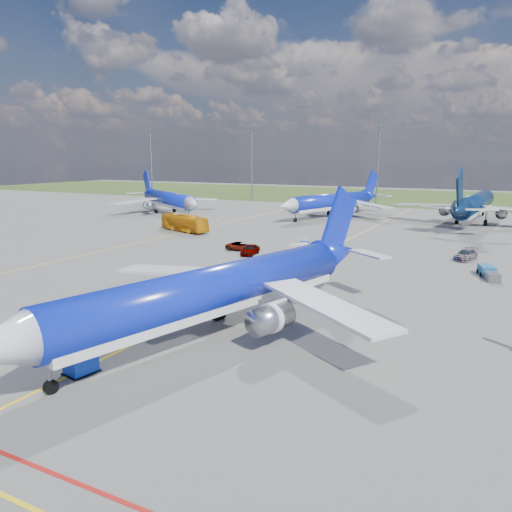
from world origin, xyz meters
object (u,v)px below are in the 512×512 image
at_px(main_airliner, 216,334).
at_px(bg_jet_nw, 169,214).
at_px(apron_bus, 184,223).
at_px(baggage_tug_c, 304,244).
at_px(baggage_tug_w, 489,273).
at_px(bg_jet_nnw, 331,217).
at_px(uld_container, 81,362).
at_px(service_car_c, 466,255).
at_px(service_car_b, 241,246).
at_px(bg_jet_n, 473,223).
at_px(service_car_a, 250,250).

bearing_deg(main_airliner, bg_jet_nw, 143.98).
xyz_separation_m(apron_bus, baggage_tug_c, (26.54, -5.02, -1.15)).
height_order(bg_jet_nw, apron_bus, bg_jet_nw).
relative_size(apron_bus, baggage_tug_w, 2.06).
bearing_deg(bg_jet_nnw, uld_container, -64.65).
xyz_separation_m(main_airliner, service_car_c, (15.08, 41.11, 0.72)).
distance_m(service_car_b, baggage_tug_c, 10.39).
bearing_deg(baggage_tug_w, bg_jet_nw, 137.78).
bearing_deg(baggage_tug_w, bg_jet_nnw, 110.63).
xyz_separation_m(main_airliner, baggage_tug_w, (18.44, 31.14, 0.57)).
xyz_separation_m(apron_bus, service_car_b, (19.05, -12.22, -0.98)).
distance_m(main_airliner, service_car_c, 43.79).
distance_m(apron_bus, baggage_tug_w, 55.21).
relative_size(service_car_b, service_car_c, 0.93).
bearing_deg(uld_container, bg_jet_nnw, 108.98).
bearing_deg(bg_jet_n, baggage_tug_c, 68.13).
height_order(bg_jet_n, service_car_c, bg_jet_n).
bearing_deg(baggage_tug_c, service_car_a, -135.40).
xyz_separation_m(main_airliner, apron_bus, (-34.98, 45.05, 1.62)).
distance_m(uld_container, baggage_tug_c, 50.47).
distance_m(bg_jet_nw, baggage_tug_c, 55.37).
relative_size(bg_jet_n, baggage_tug_w, 8.01).
bearing_deg(bg_jet_nnw, service_car_b, -71.06).
bearing_deg(baggage_tug_w, bg_jet_n, 80.18).
relative_size(apron_bus, baggage_tug_c, 2.52).
relative_size(bg_jet_nw, bg_jet_nnw, 0.98).
height_order(service_car_c, baggage_tug_c, service_car_c).
bearing_deg(bg_jet_nnw, apron_bus, -99.44).
bearing_deg(apron_bus, service_car_c, -75.72).
bearing_deg(bg_jet_nw, service_car_c, -77.81).
height_order(bg_jet_nnw, baggage_tug_c, bg_jet_nnw).
relative_size(service_car_c, baggage_tug_c, 1.07).
relative_size(bg_jet_nw, uld_container, 21.39).
bearing_deg(service_car_b, baggage_tug_w, -94.73).
height_order(apron_bus, service_car_b, apron_bus).
relative_size(bg_jet_nnw, service_car_a, 9.01).
height_order(uld_container, service_car_b, uld_container).
height_order(bg_jet_nnw, service_car_b, bg_jet_nnw).
bearing_deg(baggage_tug_c, service_car_b, -155.42).
distance_m(bg_jet_nw, service_car_c, 76.18).
xyz_separation_m(bg_jet_nnw, uld_container, (13.66, -90.36, 0.73)).
relative_size(main_airliner, uld_container, 22.38).
relative_size(bg_jet_nnw, bg_jet_n, 0.88).
distance_m(bg_jet_nnw, service_car_c, 50.97).
bearing_deg(bg_jet_n, service_car_a, 68.11).
bearing_deg(main_airliner, baggage_tug_w, 73.87).
bearing_deg(baggage_tug_w, uld_container, -134.36).
height_order(service_car_b, service_car_c, service_car_c).
bearing_deg(bg_jet_n, uld_container, 83.88).
bearing_deg(bg_jet_nw, apron_bus, -104.54).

